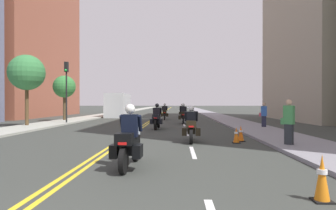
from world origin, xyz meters
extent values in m
plane|color=#353934|center=(0.00, 48.00, 0.00)|extent=(264.00, 264.00, 0.00)
cube|color=#A0A296|center=(-7.38, 48.00, 0.06)|extent=(2.79, 144.00, 0.12)
cube|color=gray|center=(7.38, 48.00, 0.06)|extent=(2.79, 144.00, 0.12)
cube|color=yellow|center=(-0.12, 48.00, 0.00)|extent=(0.12, 132.00, 0.01)
cube|color=yellow|center=(0.12, 48.00, 0.00)|extent=(0.12, 132.00, 0.01)
cube|color=silver|center=(2.99, 8.00, 0.00)|extent=(0.14, 2.40, 0.01)
cube|color=silver|center=(2.99, 14.00, 0.00)|extent=(0.14, 2.40, 0.01)
cube|color=silver|center=(2.99, 20.00, 0.00)|extent=(0.14, 2.40, 0.01)
cube|color=silver|center=(2.99, 26.00, 0.00)|extent=(0.14, 2.40, 0.01)
cube|color=silver|center=(2.99, 32.00, 0.00)|extent=(0.14, 2.40, 0.01)
cube|color=silver|center=(2.99, 38.00, 0.00)|extent=(0.14, 2.40, 0.01)
cube|color=silver|center=(2.99, 44.00, 0.00)|extent=(0.14, 2.40, 0.01)
cube|color=silver|center=(2.99, 50.00, 0.00)|extent=(0.14, 2.40, 0.01)
cube|color=silver|center=(2.99, 56.00, 0.00)|extent=(0.14, 2.40, 0.01)
cube|color=#95503A|center=(-17.28, 33.94, 10.28)|extent=(8.70, 18.09, 20.56)
cylinder|color=black|center=(1.28, 6.45, 0.31)|extent=(0.15, 0.63, 0.63)
cylinder|color=black|center=(1.21, 4.92, 0.31)|extent=(0.15, 0.63, 0.63)
cube|color=silver|center=(1.28, 6.45, 0.65)|extent=(0.15, 0.33, 0.04)
cube|color=black|center=(1.24, 5.69, 0.59)|extent=(0.37, 1.17, 0.40)
cube|color=black|center=(1.21, 5.00, 0.81)|extent=(0.42, 0.38, 0.28)
cube|color=red|center=(1.20, 4.81, 0.73)|extent=(0.20, 0.04, 0.06)
cube|color=black|center=(0.94, 5.24, 0.49)|extent=(0.22, 0.45, 0.32)
cube|color=black|center=(1.50, 5.22, 0.49)|extent=(0.22, 0.45, 0.32)
cube|color=#B2C1CC|center=(1.27, 6.17, 0.97)|extent=(0.37, 0.14, 0.36)
cube|color=black|center=(1.24, 5.64, 1.09)|extent=(0.41, 0.28, 0.58)
cylinder|color=black|center=(1.01, 5.80, 1.14)|extent=(0.11, 0.29, 0.45)
cylinder|color=black|center=(1.49, 5.78, 1.14)|extent=(0.11, 0.29, 0.45)
sphere|color=white|center=(1.24, 5.67, 1.52)|extent=(0.26, 0.26, 0.26)
cylinder|color=black|center=(3.11, 11.48, 0.30)|extent=(0.16, 0.61, 0.61)
cylinder|color=black|center=(3.03, 9.91, 0.30)|extent=(0.16, 0.61, 0.61)
cube|color=silver|center=(3.11, 11.48, 0.63)|extent=(0.16, 0.33, 0.04)
cube|color=black|center=(3.07, 10.70, 0.58)|extent=(0.38, 1.20, 0.40)
cube|color=black|center=(3.04, 9.99, 0.80)|extent=(0.42, 0.38, 0.28)
cube|color=red|center=(3.03, 9.80, 0.72)|extent=(0.20, 0.04, 0.06)
cube|color=black|center=(2.77, 10.24, 0.48)|extent=(0.22, 0.45, 0.32)
cube|color=black|center=(3.33, 10.21, 0.48)|extent=(0.22, 0.45, 0.32)
cube|color=#B2C1CC|center=(3.10, 11.20, 0.96)|extent=(0.37, 0.14, 0.36)
cube|color=black|center=(3.07, 10.65, 1.04)|extent=(0.41, 0.28, 0.52)
cylinder|color=black|center=(2.84, 10.81, 1.09)|extent=(0.11, 0.29, 0.45)
cylinder|color=black|center=(3.32, 10.78, 1.09)|extent=(0.11, 0.29, 0.45)
sphere|color=white|center=(3.07, 10.68, 1.44)|extent=(0.26, 0.26, 0.26)
cylinder|color=black|center=(1.21, 17.53, 0.33)|extent=(0.17, 0.67, 0.66)
cylinder|color=black|center=(1.12, 15.93, 0.33)|extent=(0.17, 0.67, 0.66)
cube|color=silver|center=(1.21, 17.53, 0.68)|extent=(0.16, 0.33, 0.04)
cube|color=black|center=(1.16, 16.73, 0.61)|extent=(0.38, 1.23, 0.40)
cube|color=black|center=(1.13, 16.01, 0.83)|extent=(0.42, 0.38, 0.28)
cube|color=red|center=(1.12, 15.82, 0.75)|extent=(0.20, 0.04, 0.06)
cube|color=black|center=(0.86, 16.27, 0.51)|extent=(0.22, 0.45, 0.32)
cube|color=black|center=(1.42, 16.24, 0.51)|extent=(0.22, 0.45, 0.32)
cube|color=#B2C1CC|center=(1.19, 17.25, 0.99)|extent=(0.37, 0.14, 0.36)
cube|color=black|center=(1.16, 16.68, 1.10)|extent=(0.41, 0.28, 0.57)
cylinder|color=black|center=(0.93, 16.85, 1.15)|extent=(0.11, 0.29, 0.45)
cylinder|color=black|center=(1.41, 16.82, 1.15)|extent=(0.11, 0.29, 0.45)
sphere|color=black|center=(1.16, 16.71, 1.52)|extent=(0.26, 0.26, 0.26)
cylinder|color=black|center=(2.97, 22.57, 0.34)|extent=(0.15, 0.68, 0.68)
cylinder|color=black|center=(2.93, 21.01, 0.34)|extent=(0.15, 0.68, 0.68)
cube|color=silver|center=(2.97, 22.57, 0.70)|extent=(0.15, 0.32, 0.04)
cube|color=black|center=(2.95, 21.79, 0.62)|extent=(0.34, 1.19, 0.40)
cube|color=black|center=(2.94, 21.09, 0.84)|extent=(0.41, 0.37, 0.28)
cube|color=red|center=(2.93, 20.90, 0.76)|extent=(0.20, 0.03, 0.06)
cube|color=black|center=(2.66, 21.33, 0.52)|extent=(0.21, 0.44, 0.32)
cube|color=black|center=(3.22, 21.32, 0.52)|extent=(0.21, 0.44, 0.32)
cube|color=#B2C1CC|center=(2.96, 22.29, 1.00)|extent=(0.36, 0.13, 0.36)
cube|color=black|center=(2.95, 21.74, 1.11)|extent=(0.41, 0.27, 0.58)
cylinder|color=black|center=(2.71, 21.89, 1.16)|extent=(0.11, 0.28, 0.45)
cylinder|color=black|center=(3.19, 21.88, 1.16)|extent=(0.11, 0.28, 0.45)
sphere|color=white|center=(2.95, 21.77, 1.53)|extent=(0.26, 0.26, 0.26)
cylinder|color=black|center=(1.17, 28.07, 0.31)|extent=(0.12, 0.63, 0.63)
cylinder|color=black|center=(1.21, 26.45, 0.31)|extent=(0.12, 0.63, 0.63)
cube|color=silver|center=(1.17, 28.07, 0.65)|extent=(0.15, 0.32, 0.04)
cube|color=black|center=(1.19, 27.26, 0.59)|extent=(0.35, 1.24, 0.40)
cube|color=black|center=(1.21, 26.53, 0.81)|extent=(0.41, 0.37, 0.28)
cube|color=red|center=(1.21, 26.34, 0.73)|extent=(0.20, 0.04, 0.06)
cube|color=black|center=(0.92, 26.76, 0.49)|extent=(0.21, 0.44, 0.32)
cube|color=black|center=(1.48, 26.78, 0.49)|extent=(0.21, 0.44, 0.32)
cube|color=#B2C1CC|center=(1.18, 27.78, 0.97)|extent=(0.36, 0.13, 0.36)
cube|color=black|center=(1.19, 27.21, 1.09)|extent=(0.41, 0.27, 0.59)
cylinder|color=black|center=(0.95, 27.35, 1.14)|extent=(0.11, 0.28, 0.45)
cylinder|color=black|center=(1.43, 27.37, 1.14)|extent=(0.11, 0.28, 0.45)
sphere|color=white|center=(1.19, 27.24, 1.52)|extent=(0.26, 0.26, 0.26)
cylinder|color=black|center=(3.00, 33.45, 0.30)|extent=(0.16, 0.61, 0.61)
cylinder|color=black|center=(3.07, 31.94, 0.30)|extent=(0.16, 0.61, 0.61)
cube|color=silver|center=(3.00, 33.45, 0.63)|extent=(0.15, 0.33, 0.04)
cube|color=black|center=(3.03, 32.69, 0.58)|extent=(0.37, 1.16, 0.40)
cube|color=black|center=(3.06, 32.01, 0.80)|extent=(0.41, 0.38, 0.28)
cube|color=red|center=(3.07, 31.82, 0.72)|extent=(0.20, 0.04, 0.06)
cube|color=black|center=(2.77, 32.23, 0.48)|extent=(0.22, 0.45, 0.32)
cube|color=black|center=(3.33, 32.25, 0.48)|extent=(0.22, 0.45, 0.32)
cube|color=#B2C1CC|center=(3.01, 33.18, 0.96)|extent=(0.36, 0.14, 0.36)
cube|color=black|center=(3.04, 32.64, 1.05)|extent=(0.41, 0.28, 0.53)
cylinder|color=black|center=(2.79, 32.78, 1.10)|extent=(0.11, 0.28, 0.45)
cylinder|color=black|center=(3.27, 32.80, 1.10)|extent=(0.11, 0.28, 0.45)
sphere|color=white|center=(3.03, 32.67, 1.46)|extent=(0.26, 0.26, 0.26)
cube|color=black|center=(4.92, 3.17, 0.01)|extent=(0.31, 0.31, 0.03)
cone|color=orange|center=(4.92, 3.17, 0.42)|extent=(0.25, 0.25, 0.78)
cylinder|color=white|center=(4.92, 3.17, 0.51)|extent=(0.17, 0.17, 0.08)
cube|color=black|center=(5.24, 10.86, 0.01)|extent=(0.34, 0.34, 0.03)
cone|color=orange|center=(5.24, 10.86, 0.36)|extent=(0.27, 0.27, 0.67)
cylinder|color=white|center=(5.24, 10.86, 0.44)|extent=(0.18, 0.18, 0.08)
cube|color=black|center=(4.93, 10.31, 0.01)|extent=(0.32, 0.32, 0.03)
cone|color=orange|center=(4.93, 10.31, 0.35)|extent=(0.25, 0.25, 0.65)
cylinder|color=white|center=(4.93, 10.31, 0.43)|extent=(0.17, 0.17, 0.08)
cylinder|color=black|center=(-6.39, 20.90, 2.10)|extent=(0.12, 0.12, 4.21)
cube|color=black|center=(-6.39, 20.90, 4.56)|extent=(0.28, 0.28, 0.80)
sphere|color=green|center=(-6.39, 20.75, 4.28)|extent=(0.18, 0.18, 0.18)
cube|color=#252A2E|center=(6.64, 9.10, 0.44)|extent=(0.34, 0.34, 0.88)
cube|color=#3D8A49|center=(6.64, 9.10, 1.23)|extent=(0.41, 0.41, 0.70)
sphere|color=tan|center=(6.64, 9.10, 1.70)|extent=(0.22, 0.22, 0.22)
cube|color=#428E51|center=(6.48, 9.25, 0.98)|extent=(0.19, 0.18, 0.24)
cube|color=#222337|center=(8.11, 17.12, 0.41)|extent=(0.32, 0.26, 0.82)
cube|color=#3361B5|center=(8.11, 17.12, 1.15)|extent=(0.40, 0.29, 0.65)
sphere|color=tan|center=(8.11, 17.12, 1.59)|extent=(0.22, 0.22, 0.22)
cube|color=#C03C48|center=(7.89, 17.17, 0.92)|extent=(0.18, 0.13, 0.24)
cylinder|color=#493923|center=(-7.94, 24.34, 1.24)|extent=(0.24, 0.24, 2.48)
sphere|color=#347838|center=(-7.94, 24.34, 3.19)|extent=(2.03, 2.03, 2.03)
cylinder|color=#4E3A21|center=(-8.07, 18.01, 1.47)|extent=(0.24, 0.24, 2.94)
sphere|color=#35783F|center=(-8.07, 18.01, 3.81)|extent=(2.48, 2.48, 2.48)
cube|color=#C3B2C9|center=(-4.59, 35.23, 1.10)|extent=(2.00, 1.80, 2.20)
cube|color=silver|center=(-4.59, 32.23, 1.40)|extent=(2.20, 5.20, 2.80)
cylinder|color=black|center=(-4.59, 34.83, 0.45)|extent=(2.00, 0.90, 0.90)
cylinder|color=black|center=(-4.59, 30.63, 0.45)|extent=(2.00, 0.90, 0.90)
camera|label=1|loc=(2.47, -1.75, 1.67)|focal=30.70mm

